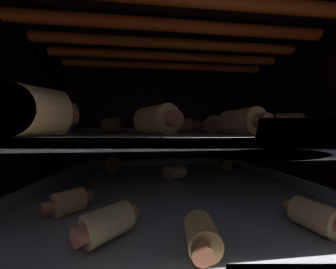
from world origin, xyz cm
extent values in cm
cube|color=black|center=(0.00, 0.00, -0.60)|extent=(56.80, 46.20, 1.20)
cube|color=black|center=(0.00, 22.50, 18.62)|extent=(56.80, 1.20, 37.24)
cube|color=black|center=(27.80, 0.00, 18.62)|extent=(1.20, 43.80, 37.24)
cube|color=black|center=(0.00, 0.00, 37.84)|extent=(56.80, 46.20, 1.20)
cylinder|color=#F25919|center=(0.00, -4.82, 34.87)|extent=(43.52, 1.60, 1.60)
cylinder|color=#F25919|center=(0.00, 0.00, 34.87)|extent=(43.52, 1.60, 1.60)
cylinder|color=#F25919|center=(0.00, 4.82, 34.87)|extent=(43.52, 1.60, 1.60)
cylinder|color=#F25919|center=(0.00, 9.64, 34.87)|extent=(43.52, 1.60, 1.60)
cylinder|color=#B7B7BC|center=(-25.59, 0.00, 9.33)|extent=(0.51, 42.93, 0.51)
cylinder|color=#B7B7BC|center=(25.59, 0.00, 9.33)|extent=(0.51, 42.93, 0.51)
cylinder|color=#B7B7BC|center=(0.00, -15.02, 9.33)|extent=(51.18, 0.51, 0.51)
cylinder|color=#B7B7BC|center=(0.00, -10.73, 9.33)|extent=(51.18, 0.51, 0.51)
cylinder|color=#B7B7BC|center=(0.00, -6.44, 9.33)|extent=(51.18, 0.51, 0.51)
cylinder|color=#B7B7BC|center=(0.00, -2.15, 9.33)|extent=(51.18, 0.51, 0.51)
cylinder|color=#B7B7BC|center=(0.00, 2.15, 9.33)|extent=(51.18, 0.51, 0.51)
cylinder|color=#B7B7BC|center=(0.00, 6.44, 9.33)|extent=(51.18, 0.51, 0.51)
cylinder|color=#B7B7BC|center=(0.00, 10.73, 9.33)|extent=(51.18, 0.51, 0.51)
cylinder|color=#B7B7BC|center=(0.00, 15.02, 9.33)|extent=(51.18, 0.51, 0.51)
cylinder|color=#B7B7BC|center=(0.00, 19.32, 9.33)|extent=(51.18, 0.51, 0.51)
cube|color=gray|center=(0.00, 0.00, 10.14)|extent=(42.54, 38.91, 1.12)
cube|color=gray|center=(0.00, 19.05, 11.57)|extent=(42.54, 0.80, 1.73)
cube|color=gray|center=(-20.87, 0.00, 11.57)|extent=(0.80, 38.91, 1.73)
cube|color=gray|center=(20.87, 0.00, 11.57)|extent=(0.80, 38.91, 1.73)
cylinder|color=tan|center=(0.61, -15.11, 11.99)|extent=(2.89, 3.52, 2.57)
cylinder|color=#9E563D|center=(0.81, -13.11, 11.99)|extent=(1.54, 0.89, 1.47)
cylinder|color=#9E563D|center=(0.40, -17.10, 11.99)|extent=(1.54, 0.89, 1.47)
cylinder|color=tan|center=(1.19, 4.62, 12.10)|extent=(4.84, 4.40, 2.80)
cylinder|color=#9E563D|center=(3.31, 5.82, 12.10)|extent=(1.45, 1.64, 1.38)
cylinder|color=#9E563D|center=(-0.92, 3.41, 12.10)|extent=(1.45, 1.64, 1.38)
cylinder|color=tan|center=(-12.73, 13.71, 12.35)|extent=(4.03, 4.61, 3.29)
cylinder|color=#9E563D|center=(-12.22, 11.21, 12.35)|extent=(2.13, 1.45, 1.95)
cylinder|color=#9E563D|center=(-13.24, 16.22, 12.35)|extent=(2.13, 1.45, 1.95)
cylinder|color=tan|center=(-7.31, -12.73, 12.10)|extent=(4.84, 4.78, 2.79)
cylinder|color=#9E563D|center=(-9.09, -14.39, 12.10)|extent=(1.74, 1.78, 1.65)
cylinder|color=#9E563D|center=(-5.54, -11.08, 12.10)|extent=(1.74, 1.78, 1.65)
cylinder|color=tan|center=(12.30, -13.56, 12.09)|extent=(3.47, 3.95, 2.77)
cylinder|color=#9E563D|center=(11.80, -11.41, 12.09)|extent=(1.46, 1.26, 1.27)
cylinder|color=tan|center=(-12.96, -7.58, 12.04)|extent=(4.13, 4.11, 2.68)
cylinder|color=#9E563D|center=(-11.41, -6.14, 12.04)|extent=(1.78, 1.80, 1.44)
cylinder|color=#9E563D|center=(-14.52, -9.02, 12.04)|extent=(1.78, 1.80, 1.44)
cylinder|color=tan|center=(14.64, 12.54, 12.05)|extent=(3.45, 4.13, 2.69)
cylinder|color=#9E563D|center=(15.13, 10.47, 12.05)|extent=(1.36, 0.91, 1.24)
cylinder|color=#9E563D|center=(14.15, 14.61, 12.05)|extent=(1.36, 0.91, 1.24)
cylinder|color=#B7B7BC|center=(-25.59, 0.00, 18.90)|extent=(0.74, 42.93, 0.74)
cylinder|color=#B7B7BC|center=(25.59, 0.00, 18.90)|extent=(0.74, 42.93, 0.74)
cylinder|color=#B7B7BC|center=(0.00, -18.78, 18.90)|extent=(51.18, 0.74, 0.74)
cylinder|color=#B7B7BC|center=(0.00, -13.41, 18.90)|extent=(51.18, 0.74, 0.74)
cylinder|color=#B7B7BC|center=(0.00, -8.05, 18.90)|extent=(51.18, 0.74, 0.74)
cylinder|color=#B7B7BC|center=(0.00, -2.68, 18.90)|extent=(51.18, 0.74, 0.74)
cylinder|color=#B7B7BC|center=(0.00, 2.68, 18.90)|extent=(51.18, 0.74, 0.74)
cylinder|color=#B7B7BC|center=(0.00, 8.05, 18.90)|extent=(51.18, 0.74, 0.74)
cylinder|color=#B7B7BC|center=(0.00, 13.41, 18.90)|extent=(51.18, 0.74, 0.74)
cylinder|color=#B7B7BC|center=(0.00, 18.78, 18.90)|extent=(51.18, 0.74, 0.74)
cube|color=silver|center=(0.00, 0.00, 19.61)|extent=(42.54, 38.91, 0.66)
cube|color=silver|center=(0.00, -19.05, 20.53)|extent=(42.54, 0.80, 1.19)
cube|color=silver|center=(0.00, 19.05, 20.53)|extent=(42.54, 0.80, 1.19)
cube|color=silver|center=(-20.87, 0.00, 20.53)|extent=(0.80, 38.91, 1.19)
cube|color=silver|center=(20.87, 0.00, 20.53)|extent=(0.80, 38.91, 1.19)
cylinder|color=tan|center=(-2.90, -11.80, 21.37)|extent=(4.56, 4.83, 2.85)
cylinder|color=#9E563D|center=(-1.50, -13.85, 21.37)|extent=(1.77, 1.67, 1.43)
cylinder|color=#9E563D|center=(-4.29, -9.76, 21.37)|extent=(1.77, 1.67, 1.43)
cylinder|color=tan|center=(-11.45, -16.08, 21.64)|extent=(5.02, 5.12, 3.40)
cylinder|color=#9E563D|center=(-10.04, -14.13, 21.64)|extent=(2.13, 1.90, 1.94)
cylinder|color=tan|center=(-12.31, 11.68, 21.60)|extent=(3.88, 3.94, 3.32)
cylinder|color=#9E563D|center=(-10.31, 11.24, 21.60)|extent=(1.26, 2.08, 1.94)
cylinder|color=#9E563D|center=(-14.31, 12.12, 21.60)|extent=(1.26, 2.08, 1.94)
cylinder|color=tan|center=(7.49, 0.31, 21.43)|extent=(4.22, 4.45, 2.99)
cylinder|color=#9E563D|center=(6.54, -1.61, 21.43)|extent=(1.73, 1.39, 1.54)
cylinder|color=#9E563D|center=(8.43, 2.24, 21.43)|extent=(1.73, 1.39, 1.54)
cylinder|color=tan|center=(5.70, -11.80, 21.25)|extent=(3.53, 4.58, 2.62)
cylinder|color=#9E563D|center=(5.07, -9.29, 21.25)|extent=(1.50, 1.39, 1.27)
cylinder|color=#9E563D|center=(6.33, -14.31, 21.25)|extent=(1.50, 1.39, 1.27)
cylinder|color=tan|center=(1.95, 5.59, 21.37)|extent=(3.90, 3.92, 2.87)
cylinder|color=#9E563D|center=(0.30, 6.62, 21.37)|extent=(1.64, 1.73, 1.36)
cylinder|color=#9E563D|center=(3.59, 4.55, 21.37)|extent=(1.64, 1.73, 1.36)
cylinder|color=tan|center=(15.34, -6.62, 21.35)|extent=(3.97, 3.75, 2.82)
cylinder|color=#9E563D|center=(13.46, -5.93, 21.35)|extent=(1.34, 1.82, 1.64)
cylinder|color=#9E563D|center=(17.23, -7.30, 21.35)|extent=(1.34, 1.82, 1.64)
cylinder|color=tan|center=(10.66, 14.74, 21.34)|extent=(3.73, 4.52, 2.81)
cylinder|color=#9E563D|center=(10.08, 12.54, 21.34)|extent=(1.44, 0.94, 1.32)
cylinder|color=#9E563D|center=(11.25, 16.93, 21.34)|extent=(1.44, 0.94, 1.32)
cylinder|color=tan|center=(1.94, 0.70, 21.23)|extent=(3.81, 3.18, 2.59)
cylinder|color=#9E563D|center=(4.19, 0.27, 21.23)|extent=(1.46, 1.68, 1.48)
cylinder|color=#9E563D|center=(-0.31, 1.13, 21.23)|extent=(1.46, 1.68, 1.48)
camera|label=1|loc=(-3.45, -28.06, 20.36)|focal=17.96mm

